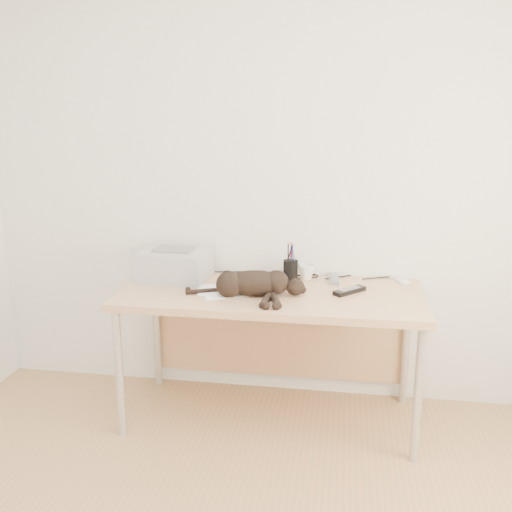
% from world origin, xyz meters
% --- Properties ---
extents(wall_back, '(3.50, 0.00, 3.50)m').
position_xyz_m(wall_back, '(0.00, 1.75, 1.30)').
color(wall_back, white).
rests_on(wall_back, floor).
extents(desk, '(1.60, 0.70, 0.74)m').
position_xyz_m(desk, '(0.00, 1.48, 0.61)').
color(desk, tan).
rests_on(desk, floor).
extents(printer, '(0.39, 0.33, 0.18)m').
position_xyz_m(printer, '(-0.57, 1.54, 0.83)').
color(printer, '#A3A3A8').
rests_on(printer, desk).
extents(papers, '(0.38, 0.32, 0.01)m').
position_xyz_m(papers, '(-0.23, 1.36, 0.74)').
color(papers, white).
rests_on(papers, desk).
extents(cat, '(0.63, 0.30, 0.14)m').
position_xyz_m(cat, '(-0.09, 1.29, 0.80)').
color(cat, black).
rests_on(cat, desk).
extents(mug, '(0.13, 0.13, 0.09)m').
position_xyz_m(mug, '(0.17, 1.64, 0.78)').
color(mug, white).
rests_on(mug, desk).
extents(pen_cup, '(0.08, 0.08, 0.21)m').
position_xyz_m(pen_cup, '(0.08, 1.62, 0.80)').
color(pen_cup, black).
rests_on(pen_cup, desk).
extents(remote_grey, '(0.06, 0.19, 0.02)m').
position_xyz_m(remote_grey, '(0.32, 1.64, 0.75)').
color(remote_grey, slate).
rests_on(remote_grey, desk).
extents(remote_black, '(0.18, 0.18, 0.02)m').
position_xyz_m(remote_black, '(0.41, 1.43, 0.75)').
color(remote_black, black).
rests_on(remote_black, desk).
extents(mouse, '(0.11, 0.13, 0.04)m').
position_xyz_m(mouse, '(0.71, 1.67, 0.76)').
color(mouse, white).
rests_on(mouse, desk).
extents(cable_tangle, '(1.36, 0.07, 0.01)m').
position_xyz_m(cable_tangle, '(0.00, 1.70, 0.75)').
color(cable_tangle, black).
rests_on(cable_tangle, desk).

